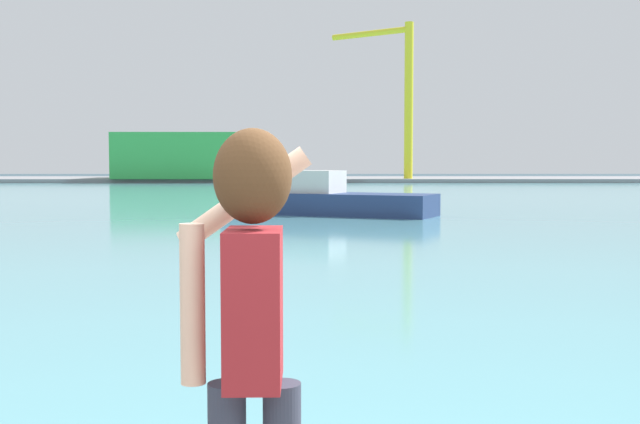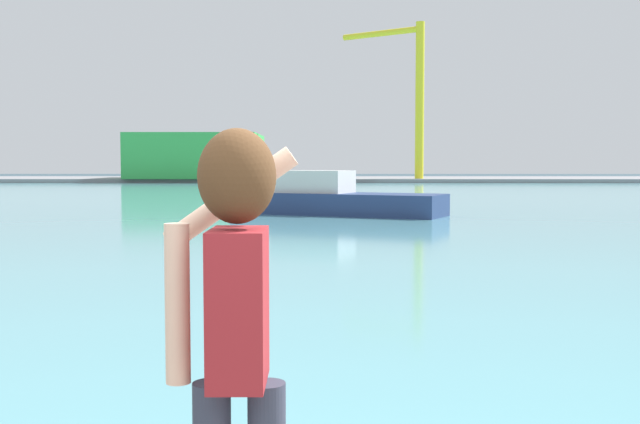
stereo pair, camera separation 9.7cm
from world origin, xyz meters
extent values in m
plane|color=#334751|center=(0.00, 50.00, 0.00)|extent=(220.00, 220.00, 0.00)
cube|color=#599EA8|center=(0.00, 52.00, 0.01)|extent=(140.00, 100.00, 0.02)
cube|color=gray|center=(0.00, 92.00, 0.22)|extent=(140.00, 20.00, 0.45)
cube|color=maroon|center=(-0.51, 0.44, 1.63)|extent=(0.20, 0.34, 0.56)
sphere|color=#E0B293|center=(-0.51, 0.44, 2.09)|extent=(0.22, 0.22, 0.22)
ellipsoid|color=#472D19|center=(-0.51, 0.42, 2.10)|extent=(0.28, 0.26, 0.34)
cylinder|color=#E0B293|center=(-0.73, 0.44, 1.64)|extent=(0.09, 0.09, 0.58)
cylinder|color=#E0B293|center=(-0.56, 0.66, 2.01)|extent=(0.52, 0.09, 0.40)
cube|color=black|center=(-0.56, 0.78, 2.18)|extent=(0.01, 0.07, 0.14)
cube|color=navy|center=(0.31, 29.38, 0.47)|extent=(9.22, 6.06, 0.91)
cube|color=silver|center=(-0.71, 29.85, 1.40)|extent=(3.65, 3.05, 0.94)
cube|color=green|center=(-15.48, 88.22, 3.06)|extent=(14.87, 13.49, 5.22)
cylinder|color=yellow|center=(10.60, 84.82, 9.37)|extent=(1.00, 1.00, 17.84)
cylinder|color=yellow|center=(6.36, 87.77, 17.49)|extent=(8.89, 6.48, 0.70)
camera|label=1|loc=(-0.29, -2.25, 2.14)|focal=42.41mm
camera|label=2|loc=(-0.19, -2.25, 2.14)|focal=42.41mm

